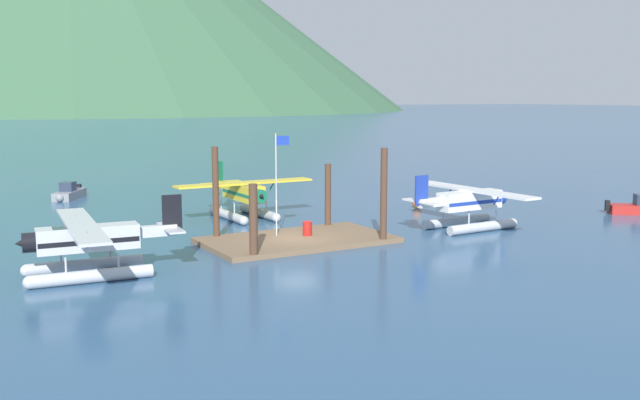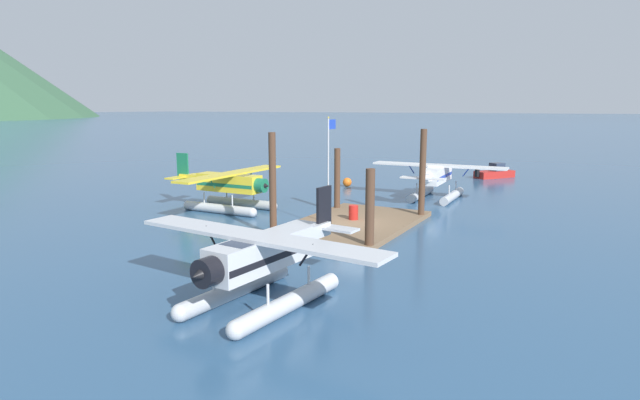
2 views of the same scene
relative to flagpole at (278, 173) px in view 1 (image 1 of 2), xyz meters
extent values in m
plane|color=#2D5175|center=(0.71, -1.14, -4.20)|extent=(1200.00, 1200.00, 0.00)
cube|color=brown|center=(0.71, -1.14, -4.05)|extent=(11.25, 6.47, 0.30)
cylinder|color=#4C3323|center=(-3.53, -4.12, -2.12)|extent=(0.46, 0.46, 4.15)
cylinder|color=#4C3323|center=(4.99, -4.09, -1.31)|extent=(0.41, 0.41, 5.78)
cylinder|color=#4C3323|center=(-3.36, 1.77, -1.30)|extent=(0.39, 0.39, 5.79)
cylinder|color=#4C3323|center=(4.56, 1.76, -2.01)|extent=(0.41, 0.41, 4.38)
cylinder|color=silver|center=(-0.12, 0.00, -0.80)|extent=(0.08, 0.08, 6.19)
cube|color=#1E3DB2|center=(0.33, 0.00, 1.94)|extent=(0.90, 0.03, 0.56)
sphere|color=gold|center=(-0.12, 0.00, 2.34)|extent=(0.10, 0.10, 0.10)
cylinder|color=#AD1E19|center=(1.55, -0.88, -3.46)|extent=(0.58, 0.58, 0.88)
torus|color=#AD1E19|center=(1.55, -0.88, -3.46)|extent=(0.62, 0.62, 0.04)
sphere|color=orange|center=(15.33, 6.13, -3.79)|extent=(0.81, 0.81, 0.81)
cylinder|color=#B7BABF|center=(-12.20, -4.78, -3.88)|extent=(5.63, 1.12, 0.64)
sphere|color=#B7BABF|center=(-14.99, -4.54, -3.88)|extent=(0.64, 0.64, 0.64)
cylinder|color=#B7BABF|center=(-11.99, -2.29, -3.88)|extent=(5.63, 1.12, 0.64)
sphere|color=#B7BABF|center=(-14.78, -2.05, -3.88)|extent=(0.64, 0.64, 0.64)
cylinder|color=#B7BABF|center=(-13.40, -4.68, -3.21)|extent=(0.10, 0.10, 0.70)
cylinder|color=#B7BABF|center=(-11.01, -4.89, -3.21)|extent=(0.10, 0.10, 0.70)
cylinder|color=#B7BABF|center=(-13.18, -2.19, -3.21)|extent=(0.10, 0.10, 0.70)
cylinder|color=#B7BABF|center=(-10.79, -2.40, -3.21)|extent=(0.10, 0.10, 0.70)
cube|color=silver|center=(-12.10, -3.54, -2.26)|extent=(4.89, 1.65, 1.20)
cube|color=black|center=(-12.10, -3.54, -2.36)|extent=(4.80, 1.66, 0.24)
cube|color=#283347|center=(-13.17, -3.44, -1.93)|extent=(1.19, 1.14, 0.56)
cube|color=silver|center=(-12.40, -3.51, -1.59)|extent=(2.29, 10.48, 0.14)
cylinder|color=black|center=(-12.59, -5.70, -1.92)|extent=(0.13, 0.63, 0.84)
cylinder|color=black|center=(-12.21, -1.32, -1.92)|extent=(0.13, 0.63, 0.84)
cylinder|color=black|center=(-14.79, -3.31, -2.26)|extent=(0.68, 1.01, 0.96)
cone|color=black|center=(-15.24, -3.27, -2.26)|extent=(0.38, 0.39, 0.36)
cube|color=silver|center=(-8.86, -3.82, -2.16)|extent=(2.23, 0.63, 0.56)
cube|color=black|center=(-7.96, -3.90, -1.31)|extent=(1.01, 0.21, 1.90)
cube|color=silver|center=(-8.06, -3.89, -2.06)|extent=(1.07, 3.26, 0.10)
cylinder|color=#B7BABF|center=(2.71, 8.65, -3.88)|extent=(0.72, 5.61, 0.64)
sphere|color=#B7BABF|center=(2.75, 5.85, -3.88)|extent=(0.64, 0.64, 0.64)
cylinder|color=#B7BABF|center=(0.21, 8.62, -3.88)|extent=(0.72, 5.61, 0.64)
sphere|color=#B7BABF|center=(0.25, 5.82, -3.88)|extent=(0.64, 0.64, 0.64)
cylinder|color=#B7BABF|center=(2.73, 7.45, -3.21)|extent=(0.10, 0.10, 0.70)
cylinder|color=#B7BABF|center=(2.69, 9.85, -3.21)|extent=(0.10, 0.10, 0.70)
cylinder|color=#B7BABF|center=(0.23, 7.42, -3.21)|extent=(0.10, 0.10, 0.70)
cylinder|color=#B7BABF|center=(0.19, 9.82, -3.21)|extent=(0.10, 0.10, 0.70)
cube|color=yellow|center=(1.46, 8.63, -2.26)|extent=(1.31, 4.82, 1.20)
cube|color=#196B47|center=(1.46, 8.63, -2.36)|extent=(1.33, 4.72, 0.24)
cube|color=#283347|center=(1.47, 7.55, -1.93)|extent=(1.07, 1.11, 0.56)
cube|color=yellow|center=(1.46, 8.33, -1.59)|extent=(10.42, 1.55, 0.14)
cylinder|color=#196B47|center=(3.66, 8.36, -1.92)|extent=(0.62, 0.09, 0.84)
cylinder|color=#196B47|center=(-0.74, 8.30, -1.92)|extent=(0.62, 0.09, 0.84)
cylinder|color=#196B47|center=(1.50, 5.93, -2.26)|extent=(0.97, 0.61, 0.96)
cone|color=black|center=(1.50, 5.48, -2.26)|extent=(0.36, 0.36, 0.36)
cube|color=yellow|center=(1.41, 11.88, -2.16)|extent=(0.47, 2.21, 0.56)
cube|color=#196B47|center=(1.40, 12.78, -1.31)|extent=(0.13, 1.00, 1.90)
cube|color=yellow|center=(1.40, 12.68, -2.06)|extent=(3.21, 0.85, 0.10)
cylinder|color=#B7BABF|center=(12.78, -1.57, -3.88)|extent=(5.62, 0.84, 0.64)
sphere|color=#B7BABF|center=(15.58, -1.47, -3.88)|extent=(0.64, 0.64, 0.64)
cylinder|color=#B7BABF|center=(12.87, -4.07, -3.88)|extent=(5.62, 0.84, 0.64)
sphere|color=#B7BABF|center=(15.67, -3.97, -3.88)|extent=(0.64, 0.64, 0.64)
cylinder|color=#B7BABF|center=(13.98, -1.53, -3.21)|extent=(0.10, 0.10, 0.70)
cylinder|color=#B7BABF|center=(11.58, -1.62, -3.21)|extent=(0.10, 0.10, 0.70)
cylinder|color=#B7BABF|center=(14.07, -4.03, -3.21)|extent=(0.10, 0.10, 0.70)
cylinder|color=#B7BABF|center=(11.68, -4.12, -3.21)|extent=(0.10, 0.10, 0.70)
cube|color=white|center=(12.83, -2.82, -2.26)|extent=(4.84, 1.41, 1.20)
cube|color=#1E389E|center=(12.83, -2.82, -2.36)|extent=(4.75, 1.43, 0.24)
cube|color=#283347|center=(13.91, -2.78, -1.93)|extent=(1.14, 1.09, 0.56)
cube|color=white|center=(13.13, -2.81, -1.59)|extent=(1.78, 10.44, 0.14)
cylinder|color=#1E389E|center=(13.05, -0.61, -1.92)|extent=(0.10, 0.62, 0.84)
cylinder|color=#1E389E|center=(13.21, -5.01, -1.92)|extent=(0.10, 0.62, 0.84)
cylinder|color=#1E389E|center=(15.53, -2.73, -2.26)|extent=(0.63, 0.98, 0.96)
cone|color=black|center=(15.98, -2.71, -2.26)|extent=(0.36, 0.37, 0.36)
cube|color=white|center=(9.58, -2.94, -2.16)|extent=(2.21, 0.52, 0.56)
cube|color=#1E389E|center=(8.68, -2.97, -1.31)|extent=(1.00, 0.16, 1.90)
cube|color=white|center=(8.78, -2.97, -2.06)|extent=(0.92, 3.23, 0.10)
cube|color=#B2231E|center=(28.09, -4.46, -3.85)|extent=(4.27, 3.70, 0.70)
cube|color=black|center=(26.25, -3.11, -3.60)|extent=(0.47, 0.48, 0.80)
cube|color=gray|center=(-7.62, 25.40, -3.85)|extent=(3.49, 4.36, 0.70)
sphere|color=gray|center=(-8.73, 23.61, -3.85)|extent=(0.70, 0.70, 0.70)
cube|color=#283347|center=(-7.78, 25.14, -3.10)|extent=(1.57, 1.60, 0.80)
cube|color=black|center=(-6.42, 27.33, -3.60)|extent=(0.47, 0.46, 0.80)
camera|label=1|loc=(-19.31, -39.05, 4.59)|focal=40.38mm
camera|label=2|loc=(-27.15, -14.12, 2.95)|focal=29.37mm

